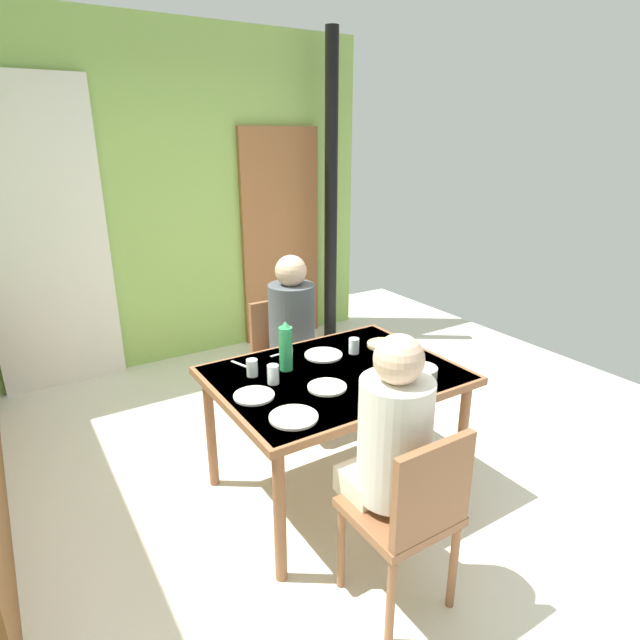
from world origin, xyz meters
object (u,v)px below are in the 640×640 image
Objects in this scene: chair_far_diner at (284,355)px; person_near_diner at (392,435)px; chair_near_diner at (411,512)px; person_far_diner at (293,322)px; serving_bowl_center at (421,372)px; water_bottle_green_near at (286,347)px; dining_table at (335,385)px.

chair_far_diner is 1.59m from person_near_diner.
person_near_diner reaches higher than chair_near_diner.
serving_bowl_center is at bearing 102.00° from person_far_diner.
water_bottle_green_near reaches higher than chair_near_diner.
person_near_diner is at bearing 90.00° from chair_near_diner.
person_far_diner reaches higher than chair_near_diner.
person_far_diner reaches higher than serving_bowl_center.
person_far_diner reaches higher than dining_table.
dining_table is 0.33m from water_bottle_green_near.
person_far_diner is 2.80× the size of water_bottle_green_near.
chair_far_diner reaches higher than dining_table.
chair_near_diner is at bearing 77.96° from person_far_diner.
dining_table is at bearing 74.86° from person_near_diner.
chair_near_diner reaches higher than serving_bowl_center.
person_far_diner is (0.33, 1.39, 0.00)m from person_near_diner.
person_near_diner is at bearing -142.30° from serving_bowl_center.
person_near_diner is at bearing 76.82° from person_far_diner.
water_bottle_green_near is at bearing 140.31° from serving_bowl_center.
dining_table is at bearing 77.24° from chair_near_diner.
serving_bowl_center is (0.54, 0.41, -0.02)m from person_near_diner.
water_bottle_green_near is (-0.20, 0.17, 0.20)m from dining_table.
serving_bowl_center is at bearing -39.31° from dining_table.
chair_near_diner is at bearing -89.28° from water_bottle_green_near.
water_bottle_green_near reaches higher than chair_far_diner.
dining_table is 4.61× the size of water_bottle_green_near.
person_far_diner reaches higher than water_bottle_green_near.
person_near_diner is 0.68m from serving_bowl_center.
water_bottle_green_near is at bearing 57.18° from person_far_diner.
person_far_diner reaches higher than chair_far_diner.
chair_near_diner is 0.31m from person_near_diner.
chair_far_diner is 3.16× the size of water_bottle_green_near.
chair_near_diner is 1.07m from water_bottle_green_near.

